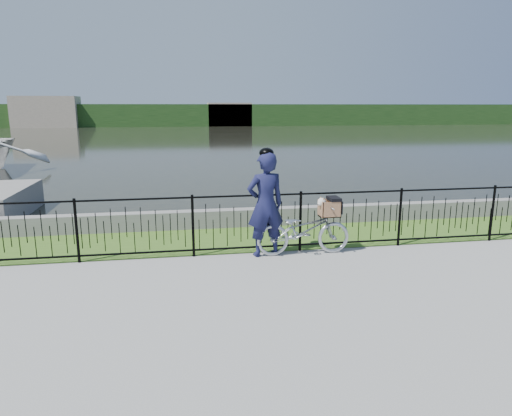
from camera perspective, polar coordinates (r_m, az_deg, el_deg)
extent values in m
plane|color=gray|center=(7.07, 0.94, -9.70)|extent=(120.00, 120.00, 0.00)
cube|color=#3E621E|center=(9.50, -1.93, -3.81)|extent=(60.00, 2.00, 0.01)
plane|color=black|center=(39.54, -7.95, 8.56)|extent=(120.00, 120.00, 0.00)
cube|color=slate|center=(10.41, -2.68, -1.24)|extent=(60.00, 0.30, 0.40)
cube|color=#23441A|center=(66.46, -8.76, 11.41)|extent=(120.00, 6.00, 3.00)
cube|color=gray|center=(66.59, -24.71, 10.86)|extent=(8.00, 4.00, 4.00)
cube|color=gray|center=(65.34, -3.36, 11.60)|extent=(6.00, 3.00, 3.20)
imported|color=#B5BAC2|center=(8.44, 5.93, -2.77)|extent=(1.75, 0.61, 0.92)
cube|color=black|center=(8.52, 9.13, -0.99)|extent=(0.38, 0.18, 0.02)
cube|color=#926543|center=(8.52, 9.13, -0.94)|extent=(0.36, 0.32, 0.01)
cube|color=#926543|center=(8.63, 8.84, 0.19)|extent=(0.36, 0.02, 0.29)
cube|color=#926543|center=(8.34, 9.50, -0.25)|extent=(0.36, 0.02, 0.29)
cube|color=#926543|center=(8.54, 10.25, 0.02)|extent=(0.02, 0.32, 0.29)
cube|color=#926543|center=(8.43, 8.06, -0.07)|extent=(0.02, 0.32, 0.29)
cube|color=black|center=(8.47, 9.71, 1.16)|extent=(0.20, 0.34, 0.06)
cube|color=black|center=(8.54, 10.36, 0.21)|extent=(0.02, 0.34, 0.23)
ellipsoid|color=silver|center=(8.48, 9.03, -0.14)|extent=(0.31, 0.22, 0.20)
sphere|color=silver|center=(8.39, 8.21, 0.75)|extent=(0.15, 0.15, 0.15)
sphere|color=silver|center=(8.36, 7.92, 0.51)|extent=(0.07, 0.07, 0.07)
sphere|color=black|center=(8.35, 7.78, 0.46)|extent=(0.02, 0.02, 0.02)
cone|color=#8E603B|center=(8.44, 8.10, 1.23)|extent=(0.06, 0.08, 0.08)
cone|color=#8E603B|center=(8.35, 8.44, 1.10)|extent=(0.06, 0.08, 0.08)
imported|color=#15173C|center=(8.21, 1.18, 0.40)|extent=(0.76, 0.57, 1.90)
ellipsoid|color=black|center=(8.07, 1.21, 6.88)|extent=(0.26, 0.29, 0.18)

